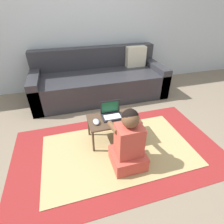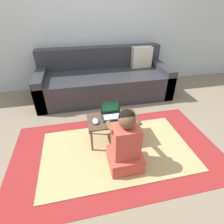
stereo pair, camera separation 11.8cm
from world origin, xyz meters
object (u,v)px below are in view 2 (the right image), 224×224
object	(u,v)px
laptop_desk	(113,121)
couch	(104,80)
computer_mouse	(95,121)
person_seated	(125,144)
laptop	(112,114)

from	to	relation	value
laptop_desk	couch	bearing A→B (deg)	84.23
laptop_desk	computer_mouse	xyz separation A→B (m)	(-0.21, -0.03, 0.05)
couch	laptop_desk	world-z (taller)	couch
computer_mouse	person_seated	size ratio (longest dim) A/B	0.17
couch	laptop	xyz separation A→B (m)	(-0.13, -1.22, 0.07)
laptop	person_seated	xyz separation A→B (m)	(0.04, -0.47, -0.06)
person_seated	laptop_desk	bearing A→B (deg)	94.49
computer_mouse	person_seated	xyz separation A→B (m)	(0.24, -0.40, -0.04)
laptop_desk	person_seated	distance (m)	0.42
laptop	computer_mouse	world-z (taller)	laptop
laptop_desk	person_seated	xyz separation A→B (m)	(0.03, -0.42, 0.01)
couch	laptop_desk	bearing A→B (deg)	-95.77
couch	computer_mouse	bearing A→B (deg)	-104.48
laptop	computer_mouse	distance (m)	0.21
laptop_desk	laptop	xyz separation A→B (m)	(-0.00, 0.05, 0.07)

